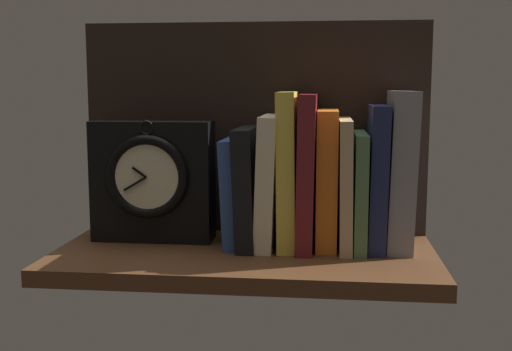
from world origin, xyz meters
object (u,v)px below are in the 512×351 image
at_px(book_blue_modern, 232,191).
at_px(book_yellow_seinlanguage, 288,169).
at_px(book_black_skeptic, 249,186).
at_px(book_gray_chess, 400,170).
at_px(book_green_romantic, 359,190).
at_px(book_navy_bierce, 376,177).
at_px(book_cream_twain, 269,181).
at_px(book_maroon_dawkins, 307,171).
at_px(framed_clock, 152,180).
at_px(book_orange_pandolfini, 327,179).
at_px(book_tan_shortstories, 345,183).

distance_m(book_blue_modern, book_yellow_seinlanguage, 0.10).
distance_m(book_black_skeptic, book_gray_chess, 0.24).
height_order(book_green_romantic, book_gray_chess, book_gray_chess).
relative_size(book_navy_bierce, book_gray_chess, 0.91).
bearing_deg(book_cream_twain, book_maroon_dawkins, 0.00).
bearing_deg(book_navy_bierce, framed_clock, 179.25).
relative_size(book_yellow_seinlanguage, book_orange_pandolfini, 1.13).
bearing_deg(book_black_skeptic, book_cream_twain, -0.00).
xyz_separation_m(book_orange_pandolfini, book_gray_chess, (0.11, 0.00, 0.01)).
bearing_deg(book_yellow_seinlanguage, book_maroon_dawkins, 0.00).
relative_size(book_cream_twain, book_tan_shortstories, 1.02).
xyz_separation_m(book_maroon_dawkins, book_green_romantic, (0.08, 0.00, -0.03)).
relative_size(book_cream_twain, book_gray_chess, 0.84).
height_order(book_blue_modern, book_gray_chess, book_gray_chess).
distance_m(book_yellow_seinlanguage, framed_clock, 0.23).
bearing_deg(book_black_skeptic, book_gray_chess, 0.00).
height_order(book_maroon_dawkins, book_orange_pandolfini, book_maroon_dawkins).
xyz_separation_m(book_blue_modern, book_navy_bierce, (0.23, 0.00, 0.03)).
bearing_deg(book_blue_modern, book_tan_shortstories, -0.00).
xyz_separation_m(book_maroon_dawkins, book_tan_shortstories, (0.06, -0.00, -0.02)).
bearing_deg(book_navy_bierce, book_tan_shortstories, -180.00).
height_order(book_blue_modern, framed_clock, framed_clock).
xyz_separation_m(book_orange_pandolfini, book_navy_bierce, (0.08, 0.00, 0.00)).
bearing_deg(book_navy_bierce, book_orange_pandolfini, 180.00).
relative_size(book_blue_modern, book_tan_shortstories, 0.84).
xyz_separation_m(book_yellow_seinlanguage, book_orange_pandolfini, (0.06, 0.00, -0.01)).
relative_size(book_blue_modern, book_navy_bierce, 0.76).
distance_m(book_orange_pandolfini, book_green_romantic, 0.05).
distance_m(book_cream_twain, book_gray_chess, 0.21).
bearing_deg(book_black_skeptic, book_yellow_seinlanguage, 0.00).
distance_m(book_cream_twain, book_yellow_seinlanguage, 0.04).
distance_m(book_yellow_seinlanguage, book_green_romantic, 0.12).
distance_m(book_green_romantic, book_gray_chess, 0.07).
height_order(book_tan_shortstories, framed_clock, book_tan_shortstories).
bearing_deg(book_blue_modern, book_orange_pandolfini, 0.00).
bearing_deg(book_orange_pandolfini, book_tan_shortstories, -0.00).
xyz_separation_m(book_yellow_seinlanguage, book_maroon_dawkins, (0.03, 0.00, -0.00)).
distance_m(book_blue_modern, framed_clock, 0.13).
relative_size(book_green_romantic, framed_clock, 0.91).
height_order(book_maroon_dawkins, book_gray_chess, book_gray_chess).
height_order(book_cream_twain, book_yellow_seinlanguage, book_yellow_seinlanguage).
relative_size(book_orange_pandolfini, book_navy_bierce, 0.97).
distance_m(book_yellow_seinlanguage, book_navy_bierce, 0.14).
height_order(book_green_romantic, book_navy_bierce, book_navy_bierce).
bearing_deg(book_black_skeptic, book_navy_bierce, 0.00).
height_order(book_black_skeptic, book_orange_pandolfini, book_orange_pandolfini).
distance_m(book_green_romantic, book_navy_bierce, 0.03).
bearing_deg(framed_clock, book_gray_chess, -0.69).
height_order(book_orange_pandolfini, book_navy_bierce, book_navy_bierce).
bearing_deg(book_cream_twain, book_yellow_seinlanguage, 0.00).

